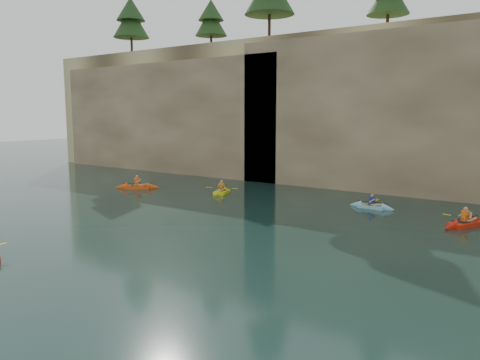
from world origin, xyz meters
The scene contains 10 objects.
ground centered at (0.00, 0.00, 0.00)m, with size 160.00×160.00×0.00m, color black.
cliff centered at (0.00, 30.00, 6.00)m, with size 70.00×16.00×12.00m, color tan.
cliff_slab_west centered at (-20.00, 22.60, 5.28)m, with size 26.00×2.40×10.56m, color tan.
cliff_slab_center centered at (2.00, 22.60, 5.70)m, with size 24.00×2.40×11.40m, color tan.
sea_cave_west centered at (-18.00, 21.95, 2.00)m, with size 4.50×1.00×4.00m, color black.
sea_cave_center centered at (-4.00, 21.95, 1.60)m, with size 3.50×1.00×3.20m, color black.
kayaker_orange centered at (-14.06, 13.43, 0.15)m, with size 3.05×2.54×1.24m.
kayaker_red_far centered at (7.86, 14.80, 0.15)m, with size 2.24×3.33×1.21m.
kayaker_yellow centered at (-7.67, 15.36, 0.14)m, with size 2.21×2.92×1.16m.
kayaker_ltblue_mid centered at (2.57, 16.45, 0.13)m, with size 2.77×2.10×1.04m.
Camera 1 is at (11.89, -9.90, 5.50)m, focal length 35.00 mm.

